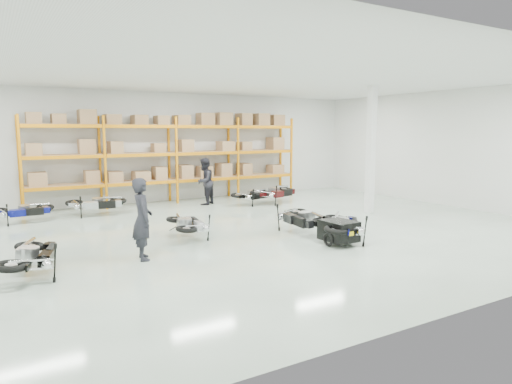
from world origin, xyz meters
TOP-DOWN VIEW (x-y plane):
  - room at (0.00, 0.00)m, footprint 18.00×18.00m
  - pallet_rack at (-0.00, 6.45)m, footprint 11.28×0.98m
  - structural_column at (5.20, 0.50)m, footprint 0.25×0.25m
  - moto_blue_centre at (1.54, -2.34)m, footprint 1.86×1.98m
  - moto_silver_left at (-1.94, 0.04)m, footprint 1.07×1.75m
  - moto_black_far_left at (-5.89, -1.46)m, footprint 1.34×1.95m
  - moto_touring_right at (1.14, -0.97)m, footprint 1.14×1.95m
  - trailer at (1.14, -2.57)m, footprint 0.79×1.50m
  - moto_back_a at (-5.69, 4.76)m, footprint 1.64×0.82m
  - moto_back_b at (-3.39, 4.92)m, footprint 1.90×1.21m
  - moto_back_c at (2.54, 4.23)m, footprint 1.76×1.16m
  - moto_back_d at (3.45, 4.03)m, footprint 2.05×1.36m
  - person_left at (-3.61, -1.35)m, footprint 0.53×0.74m
  - person_back at (0.83, 5.16)m, footprint 1.15×1.12m

SIDE VIEW (x-z plane):
  - trailer at x=1.14m, z-range 0.05..0.68m
  - moto_back_c at x=2.54m, z-range -0.03..1.02m
  - moto_back_a at x=-5.69m, z-range -0.03..1.03m
  - moto_silver_left at x=-1.94m, z-range -0.03..1.03m
  - moto_back_b at x=-3.39m, z-range -0.03..1.10m
  - moto_black_far_left at x=-5.89m, z-range -0.03..1.12m
  - moto_blue_centre at x=1.54m, z-range -0.03..1.15m
  - moto_touring_right at x=1.14m, z-range -0.03..1.16m
  - moto_back_d at x=3.45m, z-range -0.03..1.18m
  - person_back at x=0.83m, z-range 0.00..1.86m
  - person_left at x=-3.61m, z-range 0.00..1.88m
  - room at x=0.00m, z-range -6.75..11.25m
  - structural_column at x=5.20m, z-range 0.00..4.50m
  - pallet_rack at x=0.00m, z-range 0.45..4.07m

